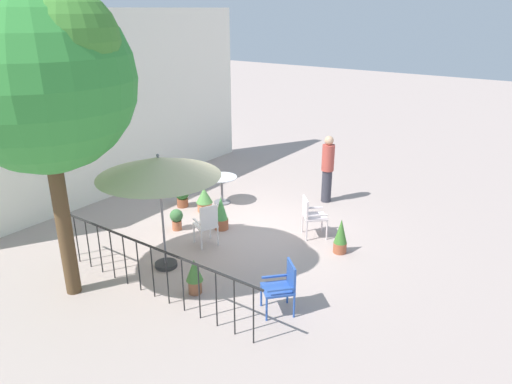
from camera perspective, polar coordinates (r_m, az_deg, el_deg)
name	(u,v)px	position (r m, az deg, el deg)	size (l,w,h in m)	color
ground_plane	(251,230)	(11.03, -0.54, -4.62)	(60.00, 60.00, 0.00)	#A9968E
villa_facade	(113,105)	(13.32, -16.72, 9.94)	(9.63, 0.30, 4.81)	white
terrace_railing	(145,260)	(8.64, -13.19, -7.92)	(0.03, 5.06, 1.01)	black
shade_tree	(42,78)	(8.23, -24.23, 12.31)	(3.07, 2.92, 5.24)	brown
patio_umbrella_0	(159,168)	(8.91, -11.59, 2.88)	(2.30, 2.30, 2.33)	#2D2D2D
cafe_table_0	(222,185)	(12.41, -4.11, 0.89)	(0.80, 0.80, 0.73)	silver
patio_chair_0	(283,285)	(8.05, 3.22, -11.01)	(0.68, 0.68, 0.90)	#284EA1
patio_chair_1	(311,214)	(10.62, 6.64, -2.64)	(0.68, 0.68, 0.92)	silver
patio_chair_2	(207,223)	(10.18, -5.89, -3.67)	(0.56, 0.56, 0.96)	white
potted_plant_0	(204,199)	(11.99, -6.20, -0.83)	(0.41, 0.41, 0.62)	#C5714B
potted_plant_1	(194,275)	(8.65, -7.38, -9.80)	(0.31, 0.31, 0.67)	brown
potted_plant_2	(221,214)	(10.99, -4.20, -2.60)	(0.33, 0.33, 0.80)	#A75838
potted_plant_3	(182,196)	(12.36, -8.83, -0.43)	(0.36, 0.36, 0.56)	brown
potted_plant_4	(341,236)	(10.08, 10.10, -5.24)	(0.28, 0.28, 0.76)	#A35437
potted_plant_5	(177,218)	(11.11, -9.49, -3.12)	(0.30, 0.30, 0.50)	#B26140
standing_person	(328,168)	(12.48, 8.57, 2.86)	(0.44, 0.44, 1.78)	#33333D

